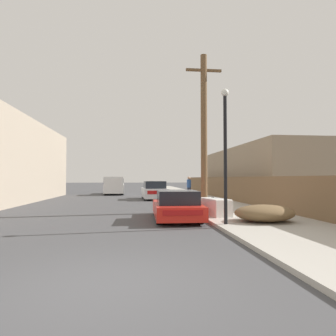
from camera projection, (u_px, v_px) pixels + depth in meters
ground_plane at (103, 287)px, 4.59m from camera, size 220.00×220.00×0.00m
sidewalk_curb at (186, 195)px, 28.52m from camera, size 4.20×63.00×0.12m
discarded_fridge at (214, 207)px, 12.58m from camera, size 1.09×1.91×0.73m
parked_sports_car_red at (176, 206)px, 12.12m from camera, size 1.89×4.23×1.18m
car_parked_mid at (154, 191)px, 23.76m from camera, size 1.99×4.17×1.44m
pickup_truck at (114, 186)px, 30.62m from camera, size 2.13×5.42×1.80m
utility_pole at (204, 130)px, 14.87m from camera, size 1.80×0.32×7.73m
street_lamp at (225, 145)px, 10.22m from camera, size 0.26×0.26×4.63m
brush_pile at (264, 213)px, 10.72m from camera, size 2.15×1.78×0.60m
wooden_fence at (235, 189)px, 20.37m from camera, size 0.08×33.85×1.65m
building_right_house at (262, 173)px, 26.42m from camera, size 6.00×16.68×4.27m
pedestrian at (189, 187)px, 24.06m from camera, size 0.34×0.34×1.69m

